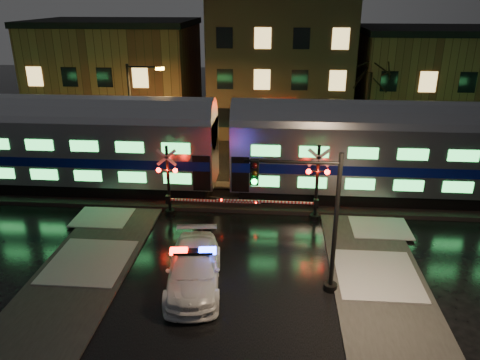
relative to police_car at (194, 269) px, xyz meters
name	(u,v)px	position (x,y,z in m)	size (l,w,h in m)	color
ground	(236,238)	(1.37, 4.26, -0.80)	(120.00, 120.00, 0.00)	black
ballast	(243,197)	(1.37, 9.26, -0.68)	(90.00, 4.20, 0.24)	black
sidewalk_left	(60,303)	(-5.13, -1.74, -0.74)	(4.00, 20.00, 0.12)	#2D2D2D
sidewalk_right	(392,320)	(7.87, -1.74, -0.74)	(4.00, 20.00, 0.12)	#2D2D2D
building_left	(118,76)	(-11.63, 26.26, 3.70)	(14.00, 10.00, 9.00)	brown
building_mid	(280,63)	(3.37, 26.76, 4.95)	(12.00, 11.00, 11.50)	brown
building_right	(426,83)	(16.37, 26.26, 3.45)	(12.00, 10.00, 8.50)	brown
train	(224,145)	(0.22, 9.25, 2.59)	(51.00, 3.12, 5.92)	black
police_car	(194,269)	(0.00, 0.00, 0.00)	(2.81, 5.66, 1.75)	white
crossing_signal_right	(310,191)	(5.16, 6.57, 0.99)	(6.08, 0.67, 4.30)	black
crossing_signal_left	(175,188)	(-2.18, 6.56, 0.88)	(5.74, 0.65, 4.06)	black
traffic_light	(312,221)	(4.79, 0.06, 2.42)	(3.91, 0.70, 6.05)	black
streetlight	(135,112)	(-6.19, 13.26, 3.48)	(2.48, 0.26, 7.42)	black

